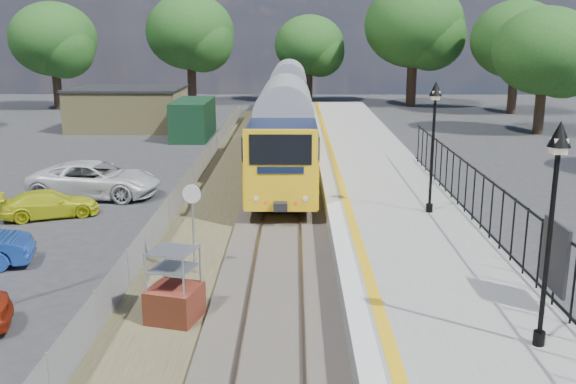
{
  "coord_description": "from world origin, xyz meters",
  "views": [
    {
      "loc": [
        0.51,
        -16.0,
        7.1
      ],
      "look_at": [
        0.29,
        4.45,
        2.0
      ],
      "focal_mm": 40.0,
      "sensor_mm": 36.0,
      "label": 1
    }
  ],
  "objects_px": {
    "train": "(287,106)",
    "speed_sign": "(192,214)",
    "car_yellow": "(50,204)",
    "brick_plinth": "(174,287)",
    "victorian_lamp_south": "(555,183)",
    "victorian_lamp_north": "(434,116)",
    "car_white": "(95,180)"
  },
  "relations": [
    {
      "from": "victorian_lamp_north",
      "to": "train",
      "type": "relative_size",
      "value": 0.11
    },
    {
      "from": "victorian_lamp_south",
      "to": "train",
      "type": "relative_size",
      "value": 0.11
    },
    {
      "from": "victorian_lamp_north",
      "to": "speed_sign",
      "type": "bearing_deg",
      "value": -153.47
    },
    {
      "from": "brick_plinth",
      "to": "car_white",
      "type": "xyz_separation_m",
      "value": [
        -5.82,
        12.55,
        -0.14
      ]
    },
    {
      "from": "train",
      "to": "brick_plinth",
      "type": "distance_m",
      "value": 28.23
    },
    {
      "from": "train",
      "to": "car_yellow",
      "type": "relative_size",
      "value": 11.05
    },
    {
      "from": "victorian_lamp_south",
      "to": "brick_plinth",
      "type": "height_order",
      "value": "victorian_lamp_south"
    },
    {
      "from": "victorian_lamp_south",
      "to": "speed_sign",
      "type": "distance_m",
      "value": 10.34
    },
    {
      "from": "victorian_lamp_south",
      "to": "train",
      "type": "height_order",
      "value": "victorian_lamp_south"
    },
    {
      "from": "brick_plinth",
      "to": "speed_sign",
      "type": "bearing_deg",
      "value": 90.0
    },
    {
      "from": "speed_sign",
      "to": "car_yellow",
      "type": "xyz_separation_m",
      "value": [
        -6.65,
        6.17,
        -1.37
      ]
    },
    {
      "from": "car_white",
      "to": "victorian_lamp_south",
      "type": "bearing_deg",
      "value": -133.45
    },
    {
      "from": "victorian_lamp_north",
      "to": "speed_sign",
      "type": "height_order",
      "value": "victorian_lamp_north"
    },
    {
      "from": "brick_plinth",
      "to": "car_yellow",
      "type": "bearing_deg",
      "value": 125.41
    },
    {
      "from": "train",
      "to": "car_white",
      "type": "height_order",
      "value": "train"
    },
    {
      "from": "train",
      "to": "car_yellow",
      "type": "xyz_separation_m",
      "value": [
        -9.15,
        -18.74,
        -1.81
      ]
    },
    {
      "from": "brick_plinth",
      "to": "car_white",
      "type": "height_order",
      "value": "brick_plinth"
    },
    {
      "from": "victorian_lamp_south",
      "to": "brick_plinth",
      "type": "distance_m",
      "value": 9.16
    },
    {
      "from": "train",
      "to": "speed_sign",
      "type": "xyz_separation_m",
      "value": [
        -2.5,
        -24.91,
        -0.43
      ]
    },
    {
      "from": "car_white",
      "to": "speed_sign",
      "type": "bearing_deg",
      "value": -143.37
    },
    {
      "from": "train",
      "to": "car_yellow",
      "type": "height_order",
      "value": "train"
    },
    {
      "from": "victorian_lamp_north",
      "to": "speed_sign",
      "type": "distance_m",
      "value": 9.04
    },
    {
      "from": "victorian_lamp_north",
      "to": "car_white",
      "type": "bearing_deg",
      "value": 158.08
    },
    {
      "from": "victorian_lamp_north",
      "to": "car_yellow",
      "type": "xyz_separation_m",
      "value": [
        -14.45,
        2.28,
        -3.76
      ]
    },
    {
      "from": "brick_plinth",
      "to": "car_yellow",
      "type": "height_order",
      "value": "brick_plinth"
    },
    {
      "from": "victorian_lamp_south",
      "to": "car_yellow",
      "type": "distance_m",
      "value": 19.48
    },
    {
      "from": "train",
      "to": "car_yellow",
      "type": "distance_m",
      "value": 20.93
    },
    {
      "from": "train",
      "to": "victorian_lamp_north",
      "type": "bearing_deg",
      "value": -75.85
    },
    {
      "from": "train",
      "to": "brick_plinth",
      "type": "relative_size",
      "value": 21.23
    },
    {
      "from": "victorian_lamp_south",
      "to": "car_white",
      "type": "bearing_deg",
      "value": 131.76
    },
    {
      "from": "speed_sign",
      "to": "car_white",
      "type": "distance_m",
      "value": 11.09
    },
    {
      "from": "train",
      "to": "speed_sign",
      "type": "distance_m",
      "value": 25.04
    }
  ]
}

